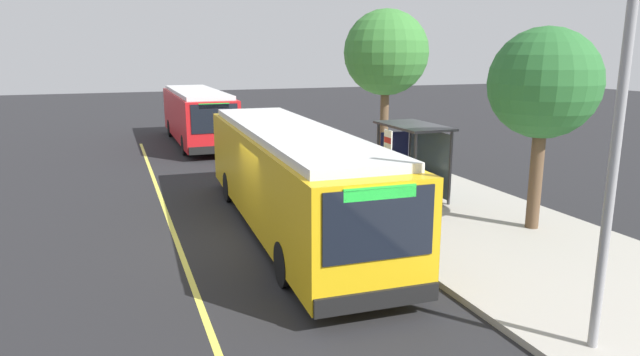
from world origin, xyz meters
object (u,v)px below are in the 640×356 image
(transit_bus_second, at_px, (197,114))
(pedestrian_commuter, at_px, (372,172))
(transit_bus_main, at_px, (290,175))
(route_sign_post, at_px, (388,165))
(waiting_bench, at_px, (419,184))

(transit_bus_second, distance_m, pedestrian_commuter, 15.20)
(transit_bus_main, height_order, pedestrian_commuter, transit_bus_main)
(transit_bus_main, xyz_separation_m, pedestrian_commuter, (-1.67, 3.36, -0.50))
(transit_bus_main, relative_size, route_sign_post, 4.41)
(route_sign_post, height_order, pedestrian_commuter, route_sign_post)
(waiting_bench, bearing_deg, route_sign_post, -44.94)
(transit_bus_main, height_order, route_sign_post, same)
(transit_bus_second, xyz_separation_m, route_sign_post, (17.67, 2.61, 0.34))
(transit_bus_second, relative_size, waiting_bench, 6.78)
(transit_bus_main, xyz_separation_m, route_sign_post, (1.22, 2.44, 0.34))
(transit_bus_second, xyz_separation_m, waiting_bench, (15.13, 5.14, -0.98))
(transit_bus_main, distance_m, route_sign_post, 2.75)
(transit_bus_second, height_order, route_sign_post, same)
(waiting_bench, distance_m, pedestrian_commuter, 1.72)
(transit_bus_main, height_order, waiting_bench, transit_bus_main)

